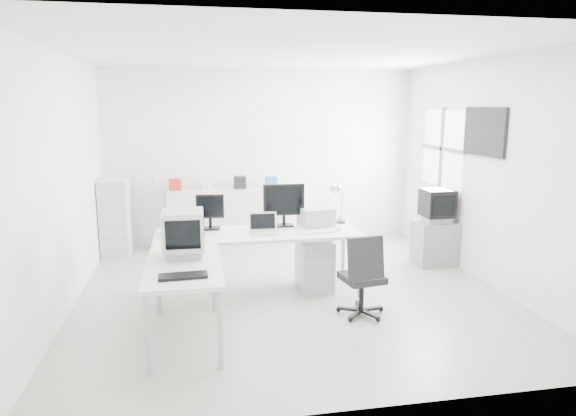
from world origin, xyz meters
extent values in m
cube|color=beige|center=(0.00, 0.00, 0.00)|extent=(5.00, 5.00, 0.01)
cube|color=white|center=(0.00, 0.00, 2.80)|extent=(5.00, 5.00, 0.01)
cube|color=silver|center=(0.00, 2.50, 1.40)|extent=(5.00, 0.02, 2.80)
cube|color=silver|center=(-2.50, 0.00, 1.40)|extent=(0.02, 5.00, 2.80)
cube|color=silver|center=(2.50, 0.00, 1.40)|extent=(0.02, 5.00, 2.80)
cube|color=silver|center=(0.32, 0.11, 0.30)|extent=(0.40, 0.50, 0.60)
cube|color=black|center=(-1.23, 0.16, 0.83)|extent=(0.45, 0.36, 0.16)
cube|color=silver|center=(0.27, -0.09, 0.76)|extent=(0.43, 0.20, 0.02)
sphere|color=silver|center=(0.57, -0.04, 0.78)|extent=(0.06, 0.06, 0.06)
cube|color=#A0A0A0|center=(0.37, 0.28, 0.86)|extent=(0.44, 0.40, 0.22)
cube|color=black|center=(-1.23, -1.44, 0.76)|extent=(0.43, 0.19, 0.03)
cube|color=slate|center=(2.22, 0.75, 0.31)|extent=(0.56, 0.46, 0.61)
cube|color=silver|center=(-0.60, 2.24, 0.47)|extent=(1.86, 0.47, 0.93)
cube|color=#B22419|center=(-1.40, 2.24, 1.02)|extent=(0.19, 0.17, 0.18)
cube|color=silver|center=(-0.90, 2.24, 1.01)|extent=(0.17, 0.15, 0.16)
cube|color=black|center=(-0.40, 2.24, 1.03)|extent=(0.21, 0.19, 0.19)
cube|color=#1964AF|center=(0.10, 2.24, 1.02)|extent=(0.18, 0.16, 0.17)
cylinder|color=silver|center=(-1.70, 2.28, 1.04)|extent=(0.07, 0.07, 0.22)
cube|color=silver|center=(-2.28, 2.00, 0.58)|extent=(0.41, 0.49, 1.17)
camera|label=1|loc=(-1.10, -5.79, 2.22)|focal=32.00mm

